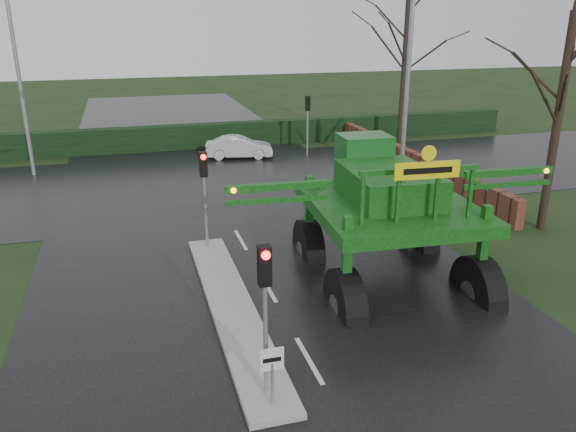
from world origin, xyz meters
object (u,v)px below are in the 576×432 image
object	(u,v)px
traffic_signal_near	(265,289)
white_sedan	(239,158)
traffic_signal_far	(308,112)
street_light_right	(403,60)
traffic_signal_mid	(204,179)
crop_sprayer	(345,214)
street_light_left_far	(22,56)
keep_left_sign	(272,368)

from	to	relation	value
traffic_signal_near	white_sedan	distance (m)	22.14
traffic_signal_far	street_light_right	bearing A→B (deg)	101.95
traffic_signal_mid	crop_sprayer	size ratio (longest dim) A/B	0.34
traffic_signal_near	street_light_right	bearing A→B (deg)	53.87
street_light_left_far	white_sedan	bearing A→B (deg)	3.43
traffic_signal_near	keep_left_sign	bearing A→B (deg)	-90.00
traffic_signal_mid	white_sedan	world-z (taller)	traffic_signal_mid
traffic_signal_near	street_light_left_far	bearing A→B (deg)	108.17
keep_left_sign	traffic_signal_near	world-z (taller)	traffic_signal_near
keep_left_sign	street_light_left_far	size ratio (longest dim) A/B	0.14
traffic_signal_near	street_light_left_far	xyz separation A→B (m)	(-6.89, 21.01, 3.40)
street_light_left_far	crop_sprayer	distance (m)	20.45
traffic_signal_near	street_light_left_far	distance (m)	22.37
traffic_signal_far	crop_sprayer	world-z (taller)	crop_sprayer
traffic_signal_near	crop_sprayer	xyz separation A→B (m)	(3.11, 3.47, 0.14)
traffic_signal_near	traffic_signal_mid	size ratio (longest dim) A/B	1.00
crop_sprayer	white_sedan	bearing A→B (deg)	91.55
keep_left_sign	street_light_left_far	xyz separation A→B (m)	(-6.89, 21.50, 4.93)
street_light_left_far	crop_sprayer	bearing A→B (deg)	-60.30
street_light_right	traffic_signal_mid	bearing A→B (deg)	-154.60
traffic_signal_near	street_light_right	xyz separation A→B (m)	(9.49, 13.01, 3.40)
keep_left_sign	street_light_left_far	world-z (taller)	street_light_left_far
keep_left_sign	traffic_signal_far	bearing A→B (deg)	70.07
traffic_signal_mid	white_sedan	xyz separation A→B (m)	(3.84, 13.15, -2.59)
traffic_signal_near	crop_sprayer	bearing A→B (deg)	48.11
crop_sprayer	white_sedan	size ratio (longest dim) A/B	2.68
traffic_signal_far	street_light_left_far	size ratio (longest dim) A/B	0.35
crop_sprayer	traffic_signal_mid	bearing A→B (deg)	125.57
street_light_right	crop_sprayer	xyz separation A→B (m)	(-6.38, -9.54, -3.26)
traffic_signal_mid	white_sedan	bearing A→B (deg)	73.72
crop_sprayer	traffic_signal_near	bearing A→B (deg)	-128.04
street_light_left_far	white_sedan	world-z (taller)	street_light_left_far
traffic_signal_far	white_sedan	world-z (taller)	traffic_signal_far
keep_left_sign	traffic_signal_far	distance (m)	22.93
keep_left_sign	white_sedan	xyz separation A→B (m)	(3.84, 22.14, -1.06)
white_sedan	street_light_right	bearing A→B (deg)	-135.76
keep_left_sign	traffic_signal_far	xyz separation A→B (m)	(7.80, 21.51, 1.53)
traffic_signal_far	keep_left_sign	bearing A→B (deg)	70.07
traffic_signal_far	crop_sprayer	bearing A→B (deg)	75.04
traffic_signal_mid	traffic_signal_far	xyz separation A→B (m)	(7.80, 12.52, 0.00)
keep_left_sign	traffic_signal_far	world-z (taller)	traffic_signal_far
keep_left_sign	crop_sprayer	bearing A→B (deg)	51.85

